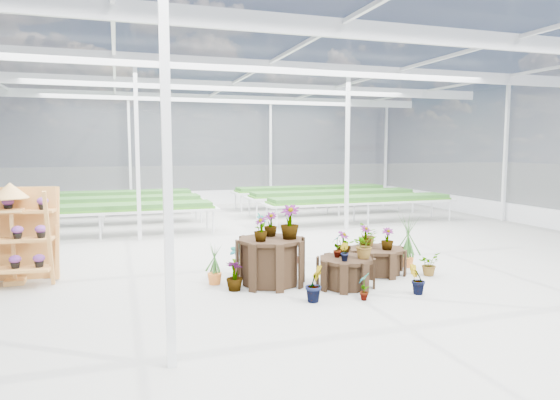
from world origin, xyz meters
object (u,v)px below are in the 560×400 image
object	(u,v)px
plinth_low	(376,261)
bird_table	(12,234)
plinth_tall	(271,261)
plinth_mid	(346,272)
shelf_rack	(7,237)

from	to	relation	value
plinth_low	bird_table	distance (m)	6.76
bird_table	plinth_tall	bearing A→B (deg)	-1.01
plinth_mid	bird_table	size ratio (longest dim) A/B	0.54
shelf_rack	bird_table	distance (m)	0.11
bird_table	plinth_mid	bearing A→B (deg)	-2.93
plinth_mid	plinth_low	world-z (taller)	plinth_mid
plinth_low	bird_table	xyz separation A→B (m)	(-6.59, 1.33, 0.67)
shelf_rack	plinth_tall	bearing A→B (deg)	-11.24
plinth_mid	bird_table	world-z (taller)	bird_table
plinth_tall	shelf_rack	size ratio (longest dim) A/B	0.70
plinth_tall	shelf_rack	bearing A→B (deg)	162.84
plinth_tall	plinth_mid	xyz separation A→B (m)	(1.20, -0.60, -0.15)
plinth_tall	shelf_rack	distance (m)	4.70
plinth_mid	shelf_rack	bearing A→B (deg)	160.75
plinth_low	shelf_rack	world-z (taller)	shelf_rack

